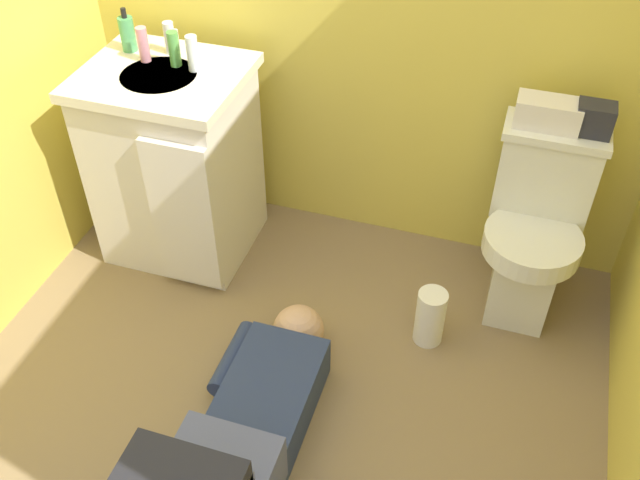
{
  "coord_description": "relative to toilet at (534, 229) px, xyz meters",
  "views": [
    {
      "loc": [
        0.6,
        -1.42,
        2.07
      ],
      "look_at": [
        0.04,
        0.32,
        0.45
      ],
      "focal_mm": 39.69,
      "sensor_mm": 36.0,
      "label": 1
    }
  ],
  "objects": [
    {
      "name": "person_plumber",
      "position": [
        -0.75,
        -1.02,
        -0.19
      ],
      "size": [
        0.39,
        1.06,
        0.52
      ],
      "color": "navy",
      "rests_on": "ground_plane"
    },
    {
      "name": "bottle_green",
      "position": [
        -1.38,
        -0.02,
        0.52
      ],
      "size": [
        0.04,
        0.04,
        0.13
      ],
      "primitive_type": "cylinder",
      "color": "#53A049",
      "rests_on": "vanity_cabinet"
    },
    {
      "name": "ground_plane",
      "position": [
        -0.75,
        -0.71,
        -0.39
      ],
      "size": [
        2.73,
        2.94,
        0.04
      ],
      "primitive_type": "cube",
      "color": "olive"
    },
    {
      "name": "soap_dispenser",
      "position": [
        -1.6,
        0.04,
        0.52
      ],
      "size": [
        0.06,
        0.06,
        0.17
      ],
      "color": "#4A9D5D",
      "rests_on": "vanity_cabinet"
    },
    {
      "name": "vanity_cabinet",
      "position": [
        -1.41,
        -0.09,
        0.05
      ],
      "size": [
        0.6,
        0.53,
        0.82
      ],
      "color": "silver",
      "rests_on": "ground_plane"
    },
    {
      "name": "bottle_white",
      "position": [
        -1.44,
        0.06,
        0.51
      ],
      "size": [
        0.04,
        0.04,
        0.12
      ],
      "primitive_type": "cylinder",
      "color": "silver",
      "rests_on": "vanity_cabinet"
    },
    {
      "name": "faucet",
      "position": [
        -1.41,
        0.06,
        0.5
      ],
      "size": [
        0.02,
        0.02,
        0.1
      ],
      "primitive_type": "cylinder",
      "color": "silver",
      "rests_on": "vanity_cabinet"
    },
    {
      "name": "bottle_pink",
      "position": [
        -1.51,
        -0.02,
        0.52
      ],
      "size": [
        0.04,
        0.04,
        0.13
      ],
      "primitive_type": "cylinder",
      "color": "pink",
      "rests_on": "vanity_cabinet"
    },
    {
      "name": "bottle_clear",
      "position": [
        -1.3,
        -0.03,
        0.52
      ],
      "size": [
        0.04,
        0.04,
        0.13
      ],
      "primitive_type": "cylinder",
      "color": "silver",
      "rests_on": "vanity_cabinet"
    },
    {
      "name": "toilet",
      "position": [
        0.0,
        0.0,
        0.0
      ],
      "size": [
        0.36,
        0.46,
        0.75
      ],
      "color": "silver",
      "rests_on": "ground_plane"
    },
    {
      "name": "paper_towel_roll",
      "position": [
        -0.3,
        -0.32,
        -0.25
      ],
      "size": [
        0.11,
        0.11,
        0.24
      ],
      "primitive_type": "cylinder",
      "color": "white",
      "rests_on": "ground_plane"
    },
    {
      "name": "toiletry_bag",
      "position": [
        0.1,
        0.09,
        0.44
      ],
      "size": [
        0.12,
        0.09,
        0.11
      ],
      "primitive_type": "cube",
      "color": "#26262D",
      "rests_on": "toilet"
    },
    {
      "name": "tissue_box",
      "position": [
        -0.05,
        0.09,
        0.43
      ],
      "size": [
        0.22,
        0.11,
        0.1
      ],
      "primitive_type": "cube",
      "color": "silver",
      "rests_on": "toilet"
    }
  ]
}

